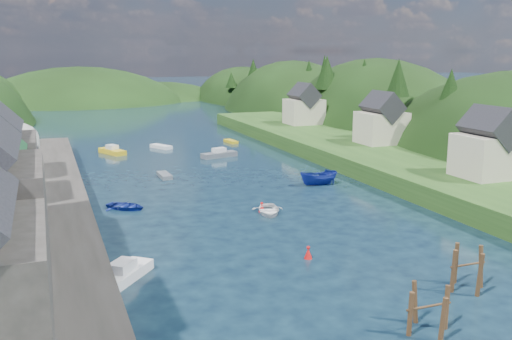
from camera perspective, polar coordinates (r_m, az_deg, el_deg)
name	(u,v)px	position (r m, az deg, el deg)	size (l,w,h in m)	color
ground	(204,168)	(84.76, -5.22, 0.20)	(600.00, 600.00, 0.00)	black
hillside_right	(374,165)	(126.91, 11.67, 0.48)	(36.00, 245.56, 48.00)	black
far_hills	(114,132)	(207.30, -13.99, 3.76)	(103.00, 68.00, 44.00)	black
hill_trees	(179,86)	(97.35, -7.68, 8.29)	(90.46, 148.93, 12.35)	black
quay_left	(25,243)	(52.67, -22.09, -6.75)	(12.00, 110.00, 2.00)	#2D2B28
boat_sheds	(7,157)	(70.25, -23.68, 1.22)	(7.00, 21.00, 7.50)	#2D2D30
terrace_right	(387,161)	(85.76, 12.95, 0.90)	(16.00, 120.00, 2.40)	#234719
right_bank_cottages	(375,122)	(93.58, 11.82, 4.73)	(9.00, 59.24, 8.41)	beige
piling_cluster_near	(428,315)	(37.58, 16.85, -13.67)	(3.20, 2.99, 3.40)	#382314
piling_cluster_far	(467,272)	(44.47, 20.36, -9.57)	(2.98, 2.81, 3.80)	#382314
channel_buoy_near	(308,253)	(48.19, 5.24, -8.26)	(0.70, 0.70, 1.10)	red
channel_buoy_far	(262,208)	(61.43, 0.58, -3.77)	(0.70, 0.70, 1.10)	red
moored_boats	(245,218)	(57.22, -1.10, -4.80)	(33.28, 92.24, 2.15)	navy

